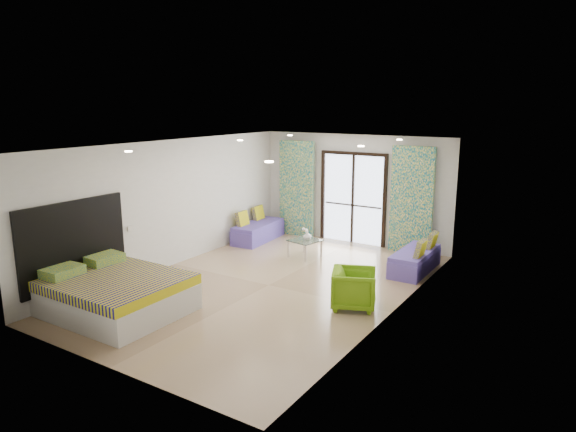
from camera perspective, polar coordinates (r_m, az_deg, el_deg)
The scene contains 24 objects.
floor at distance 10.02m, azimuth -2.15°, elevation -7.68°, with size 5.00×7.50×0.01m, color #927657, non-canonical shape.
ceiling at distance 9.43m, azimuth -2.28°, elevation 7.90°, with size 5.00×7.50×0.01m, color silver, non-canonical shape.
wall_back at distance 12.84m, azimuth 7.31°, elevation 2.97°, with size 5.00×0.01×2.70m, color silver, non-canonical shape.
wall_front at distance 6.99m, azimuth -19.98°, elevation -5.81°, with size 5.00×0.01×2.70m, color silver, non-canonical shape.
wall_left at distance 11.21m, azimuth -12.81°, elevation 1.37°, with size 0.01×7.50×2.70m, color silver, non-canonical shape.
wall_right at distance 8.51m, azimuth 11.82°, elevation -2.09°, with size 0.01×7.50×2.70m, color silver, non-canonical shape.
balcony_door at distance 12.83m, azimuth 7.24°, elevation 2.55°, with size 1.76×0.08×2.28m.
balcony_rail at distance 12.90m, azimuth 7.22°, elevation 1.20°, with size 1.52×0.03×0.04m, color #595451.
curtain_left at distance 13.43m, azimuth 0.96°, elevation 3.05°, with size 1.00×0.10×2.50m, color white.
curtain_right at distance 12.13m, azimuth 13.57°, elevation 1.68°, with size 1.00×0.10×2.50m, color white.
downlight_a at distance 8.89m, azimuth -17.30°, elevation 6.87°, with size 0.12×0.12×0.02m, color #FFE0B2.
downlight_b at distance 7.01m, azimuth -2.11°, elevation 6.06°, with size 0.12×0.12×0.02m, color #FFE0B2.
downlight_c at distance 11.06m, azimuth -5.35°, elevation 8.38°, with size 0.12×0.12×0.02m, color #FFE0B2.
downlight_d at distance 9.62m, azimuth 8.12°, elevation 7.70°, with size 0.12×0.12×0.02m, color #FFE0B2.
downlight_e at distance 12.70m, azimuth 0.22°, elevation 8.96°, with size 0.12×0.12×0.02m, color #FFE0B2.
downlight_f at distance 11.47m, azimuth 12.28°, elevation 8.29°, with size 0.12×0.12×0.02m, color #FFE0B2.
headboard at distance 9.73m, azimuth -22.69°, elevation -2.80°, with size 0.06×2.10×1.50m, color black.
switch_plate at distance 10.48m, azimuth -17.17°, elevation -1.34°, with size 0.02×0.10×0.10m, color silver.
bed at distance 9.19m, azimuth -18.74°, elevation -8.12°, with size 2.23×1.82×0.77m.
daybed_left at distance 13.13m, azimuth -3.39°, elevation -1.63°, with size 0.77×1.69×0.81m.
daybed_right at distance 11.06m, azimuth 13.99°, elevation -4.75°, with size 0.63×1.61×0.79m.
coffee_table at distance 11.67m, azimuth 1.88°, elevation -2.89°, with size 0.73×0.73×0.70m.
vase at distance 11.65m, azimuth 2.16°, elevation -2.22°, with size 0.19×0.20×0.19m, color white.
armchair at distance 8.93m, azimuth 7.35°, elevation -7.80°, with size 0.72×0.68×0.74m, color #68A214.
Camera 1 is at (5.33, -7.74, 3.46)m, focal length 32.00 mm.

